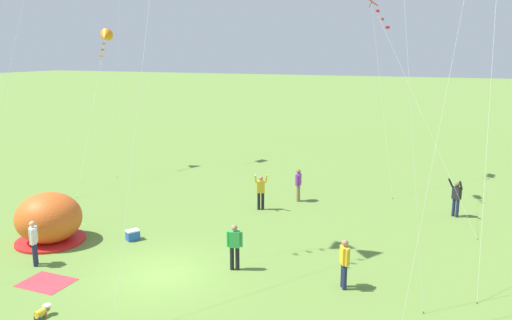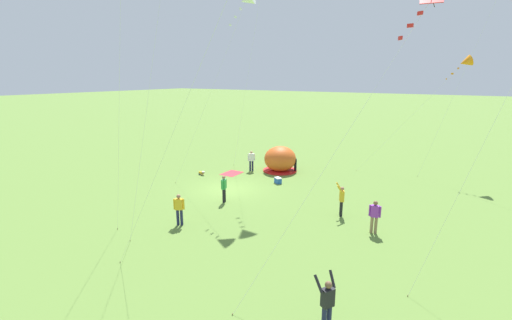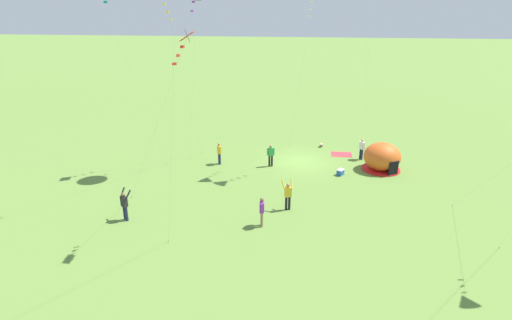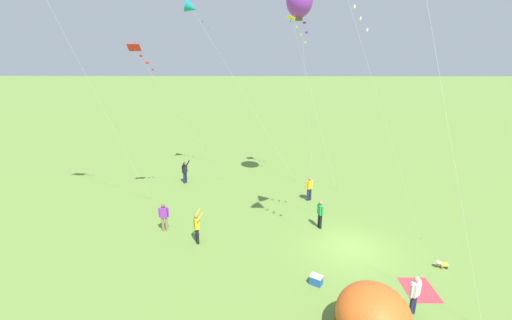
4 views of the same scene
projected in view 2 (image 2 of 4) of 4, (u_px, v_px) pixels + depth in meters
ground_plane at (229, 189)px, 24.02m from camera, size 300.00×300.00×0.00m
popup_tent at (280, 159)px, 28.33m from camera, size 2.81×2.81×2.10m
picnic_blanket at (232, 173)px, 27.86m from camera, size 1.71×1.31×0.01m
cooler_box at (278, 180)px, 25.23m from camera, size 0.59×0.64×0.44m
toddler_crawling at (202, 173)px, 27.38m from camera, size 0.27×0.55×0.32m
person_with_toddler at (251, 160)px, 28.33m from camera, size 0.42×0.49×1.72m
person_far_back at (375, 215)px, 17.03m from camera, size 0.27×0.59×1.72m
person_strolling at (224, 187)px, 21.29m from camera, size 0.56×0.35×1.72m
person_flying_kite at (341, 199)px, 19.18m from camera, size 0.72×0.63×1.89m
person_arms_raised at (327, 302)px, 10.41m from camera, size 0.72×0.66×1.89m
person_center_field at (179, 208)px, 17.97m from camera, size 0.40×0.52×1.72m
kite_orange at (465, 62)px, 25.43m from camera, size 3.40×7.30×9.25m
kite_red at (421, 13)px, 11.33m from camera, size 6.03×4.68×10.49m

